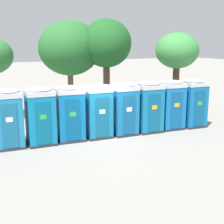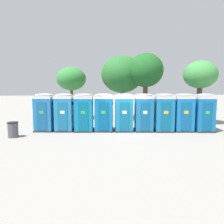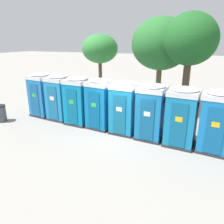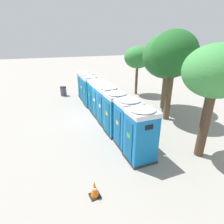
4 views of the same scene
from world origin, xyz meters
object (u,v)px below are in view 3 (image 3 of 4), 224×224
at_px(street_tree_3, 190,40).
at_px(portapotty_4, 124,107).
at_px(portapotty_6, 182,117).
at_px(street_tree_2, 161,44).
at_px(portapotty_1, 59,97).
at_px(portapotty_5, 151,112).
at_px(trash_can, 0,113).
at_px(portapotty_0, 42,94).
at_px(portapotty_3, 100,103).
at_px(portapotty_7, 217,121).
at_px(portapotty_2, 78,100).
at_px(street_tree_0, 100,49).

bearing_deg(street_tree_3, portapotty_4, -122.71).
bearing_deg(portapotty_6, street_tree_2, 110.31).
xyz_separation_m(portapotty_1, portapotty_5, (5.32, -0.62, 0.00)).
bearing_deg(trash_can, street_tree_3, 28.11).
bearing_deg(portapotty_5, portapotty_1, 173.41).
distance_m(portapotty_0, portapotty_1, 1.34).
xyz_separation_m(portapotty_0, portapotty_3, (3.99, -0.45, 0.00)).
xyz_separation_m(portapotty_7, trash_can, (-10.83, -0.73, -0.82)).
xyz_separation_m(portapotty_6, trash_can, (-9.49, -0.81, -0.82)).
distance_m(portapotty_3, street_tree_2, 6.03).
xyz_separation_m(portapotty_2, portapotty_4, (2.67, -0.24, 0.00)).
bearing_deg(portapotty_7, portapotty_2, 174.34).
distance_m(portapotty_7, street_tree_3, 5.42).
bearing_deg(street_tree_3, portapotty_7, -69.69).
bearing_deg(street_tree_0, portapotty_4, -55.57).
relative_size(portapotty_4, street_tree_0, 0.53).
height_order(portapotty_1, portapotty_7, same).
relative_size(portapotty_3, trash_can, 2.77).
height_order(portapotty_6, street_tree_2, street_tree_2).
height_order(portapotty_1, street_tree_3, street_tree_3).
xyz_separation_m(portapotty_5, trash_can, (-8.16, -0.98, -0.82)).
distance_m(portapotty_6, street_tree_0, 9.23).
xyz_separation_m(portapotty_2, portapotty_6, (5.33, -0.59, -0.00)).
bearing_deg(street_tree_0, street_tree_3, -16.70).
relative_size(portapotty_2, street_tree_2, 0.44).
height_order(portapotty_6, portapotty_7, same).
distance_m(portapotty_1, portapotty_3, 2.68).
xyz_separation_m(portapotty_6, portapotty_7, (1.34, -0.07, 0.00)).
bearing_deg(portapotty_4, portapotty_7, -6.07).
distance_m(portapotty_0, trash_can, 2.46).
xyz_separation_m(portapotty_0, street_tree_3, (7.76, 3.18, 3.02)).
bearing_deg(portapotty_0, street_tree_2, 37.25).
relative_size(portapotty_6, street_tree_3, 0.44).
bearing_deg(portapotty_5, street_tree_0, 131.72).
bearing_deg(portapotty_3, street_tree_0, 114.92).
xyz_separation_m(portapotty_4, portapotty_7, (4.00, -0.43, -0.00)).
height_order(portapotty_1, portapotty_4, same).
xyz_separation_m(portapotty_3, portapotty_5, (2.66, -0.33, 0.00)).
bearing_deg(portapotty_6, portapotty_3, 172.78).
height_order(portapotty_3, street_tree_0, street_tree_0).
bearing_deg(portapotty_1, portapotty_6, -6.79).
height_order(portapotty_1, trash_can, portapotty_1).
bearing_deg(street_tree_0, street_tree_2, -7.05).
xyz_separation_m(portapotty_3, portapotty_6, (3.99, -0.51, -0.00)).
bearing_deg(street_tree_2, portapotty_7, -58.78).
distance_m(street_tree_3, trash_can, 11.19).
relative_size(portapotty_4, trash_can, 2.77).
height_order(portapotty_0, street_tree_0, street_tree_0).
distance_m(portapotty_3, portapotty_5, 2.68).
bearing_deg(portapotty_0, street_tree_0, 74.40).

